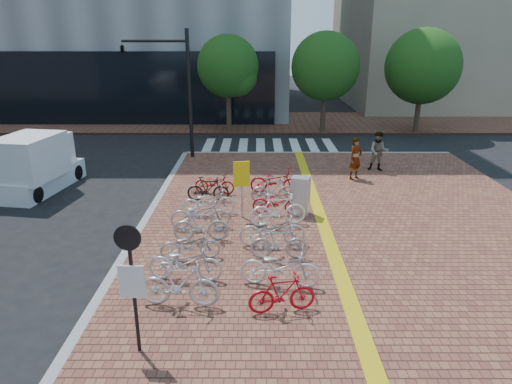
{
  "coord_description": "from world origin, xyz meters",
  "views": [
    {
      "loc": [
        -0.19,
        -11.52,
        6.13
      ],
      "look_at": [
        -0.23,
        2.3,
        1.3
      ],
      "focal_mm": 32.0,
      "sensor_mm": 36.0,
      "label": 1
    }
  ],
  "objects_px": {
    "bike_7": "(214,183)",
    "utility_box": "(300,196)",
    "bike_8": "(282,294)",
    "bike_13": "(277,202)",
    "bike_5": "(208,202)",
    "yellow_sign": "(242,179)",
    "bike_0": "(179,284)",
    "box_truck": "(36,164)",
    "bike_14": "(273,190)",
    "bike_10": "(279,243)",
    "bike_11": "(272,229)",
    "notice_sign": "(132,274)",
    "traffic_light_pole": "(159,71)",
    "bike_2": "(190,245)",
    "bike_12": "(278,210)",
    "bike_15": "(275,181)",
    "bike_9": "(280,267)",
    "bike_3": "(201,225)",
    "bike_4": "(200,214)",
    "pedestrian_a": "(356,158)",
    "bike_1": "(185,262)",
    "pedestrian_b": "(379,151)",
    "bike_6": "(208,189)"
  },
  "relations": [
    {
      "from": "bike_7",
      "to": "utility_box",
      "type": "distance_m",
      "value": 3.84
    },
    {
      "from": "bike_8",
      "to": "bike_13",
      "type": "bearing_deg",
      "value": -11.73
    },
    {
      "from": "bike_5",
      "to": "yellow_sign",
      "type": "distance_m",
      "value": 1.5
    },
    {
      "from": "bike_0",
      "to": "box_truck",
      "type": "xyz_separation_m",
      "value": [
        -7.19,
        8.67,
        0.42
      ]
    },
    {
      "from": "bike_14",
      "to": "bike_0",
      "type": "bearing_deg",
      "value": 154.08
    },
    {
      "from": "bike_10",
      "to": "bike_11",
      "type": "height_order",
      "value": "bike_11"
    },
    {
      "from": "bike_10",
      "to": "box_truck",
      "type": "relative_size",
      "value": 0.37
    },
    {
      "from": "notice_sign",
      "to": "traffic_light_pole",
      "type": "height_order",
      "value": "traffic_light_pole"
    },
    {
      "from": "bike_2",
      "to": "bike_12",
      "type": "xyz_separation_m",
      "value": [
        2.54,
        2.36,
        0.12
      ]
    },
    {
      "from": "bike_11",
      "to": "bike_15",
      "type": "xyz_separation_m",
      "value": [
        0.25,
        4.67,
        -0.01
      ]
    },
    {
      "from": "bike_10",
      "to": "notice_sign",
      "type": "xyz_separation_m",
      "value": [
        -2.95,
        -3.95,
        1.24
      ]
    },
    {
      "from": "bike_8",
      "to": "bike_12",
      "type": "xyz_separation_m",
      "value": [
        0.12,
        4.9,
        0.1
      ]
    },
    {
      "from": "bike_9",
      "to": "bike_11",
      "type": "relative_size",
      "value": 1.02
    },
    {
      "from": "bike_3",
      "to": "bike_8",
      "type": "relative_size",
      "value": 1.1
    },
    {
      "from": "bike_15",
      "to": "bike_14",
      "type": "bearing_deg",
      "value": 179.77
    },
    {
      "from": "bike_4",
      "to": "bike_8",
      "type": "height_order",
      "value": "bike_4"
    },
    {
      "from": "bike_11",
      "to": "bike_14",
      "type": "height_order",
      "value": "bike_11"
    },
    {
      "from": "bike_7",
      "to": "bike_10",
      "type": "distance_m",
      "value": 5.96
    },
    {
      "from": "bike_5",
      "to": "bike_12",
      "type": "height_order",
      "value": "bike_12"
    },
    {
      "from": "bike_12",
      "to": "bike_10",
      "type": "bearing_deg",
      "value": 167.99
    },
    {
      "from": "yellow_sign",
      "to": "bike_11",
      "type": "bearing_deg",
      "value": -65.96
    },
    {
      "from": "bike_8",
      "to": "pedestrian_a",
      "type": "height_order",
      "value": "pedestrian_a"
    },
    {
      "from": "bike_5",
      "to": "bike_4",
      "type": "bearing_deg",
      "value": 163.64
    },
    {
      "from": "bike_2",
      "to": "bike_9",
      "type": "xyz_separation_m",
      "value": [
        2.43,
        -1.39,
        0.09
      ]
    },
    {
      "from": "bike_3",
      "to": "bike_8",
      "type": "xyz_separation_m",
      "value": [
        2.26,
        -3.75,
        -0.05
      ]
    },
    {
      "from": "bike_9",
      "to": "bike_12",
      "type": "bearing_deg",
      "value": 6.44
    },
    {
      "from": "bike_8",
      "to": "bike_12",
      "type": "bearing_deg",
      "value": -12.0
    },
    {
      "from": "bike_3",
      "to": "notice_sign",
      "type": "bearing_deg",
      "value": 169.83
    },
    {
      "from": "traffic_light_pole",
      "to": "bike_5",
      "type": "bearing_deg",
      "value": -68.85
    },
    {
      "from": "bike_3",
      "to": "bike_13",
      "type": "bearing_deg",
      "value": -50.88
    },
    {
      "from": "bike_1",
      "to": "bike_7",
      "type": "height_order",
      "value": "bike_1"
    },
    {
      "from": "bike_3",
      "to": "bike_7",
      "type": "relative_size",
      "value": 1.07
    },
    {
      "from": "bike_14",
      "to": "pedestrian_a",
      "type": "distance_m",
      "value": 4.68
    },
    {
      "from": "bike_9",
      "to": "bike_10",
      "type": "bearing_deg",
      "value": 6.56
    },
    {
      "from": "bike_13",
      "to": "bike_5",
      "type": "bearing_deg",
      "value": 97.15
    },
    {
      "from": "bike_4",
      "to": "pedestrian_b",
      "type": "bearing_deg",
      "value": -52.69
    },
    {
      "from": "bike_15",
      "to": "traffic_light_pole",
      "type": "bearing_deg",
      "value": 49.61
    },
    {
      "from": "notice_sign",
      "to": "box_truck",
      "type": "bearing_deg",
      "value": 122.8
    },
    {
      "from": "bike_15",
      "to": "notice_sign",
      "type": "xyz_separation_m",
      "value": [
        -3.04,
        -9.46,
        1.22
      ]
    },
    {
      "from": "bike_7",
      "to": "bike_9",
      "type": "bearing_deg",
      "value": -152.09
    },
    {
      "from": "bike_8",
      "to": "bike_11",
      "type": "relative_size",
      "value": 0.79
    },
    {
      "from": "bike_0",
      "to": "traffic_light_pole",
      "type": "bearing_deg",
      "value": 16.82
    },
    {
      "from": "bike_8",
      "to": "notice_sign",
      "type": "relative_size",
      "value": 0.56
    },
    {
      "from": "bike_11",
      "to": "bike_13",
      "type": "bearing_deg",
      "value": -8.8
    },
    {
      "from": "traffic_light_pole",
      "to": "bike_6",
      "type": "bearing_deg",
      "value": -65.96
    },
    {
      "from": "notice_sign",
      "to": "bike_9",
      "type": "bearing_deg",
      "value": 40.79
    },
    {
      "from": "bike_14",
      "to": "bike_9",
      "type": "bearing_deg",
      "value": 172.99
    },
    {
      "from": "bike_14",
      "to": "yellow_sign",
      "type": "relative_size",
      "value": 0.83
    },
    {
      "from": "bike_0",
      "to": "traffic_light_pole",
      "type": "height_order",
      "value": "traffic_light_pole"
    },
    {
      "from": "utility_box",
      "to": "traffic_light_pole",
      "type": "distance_m",
      "value": 10.61
    }
  ]
}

